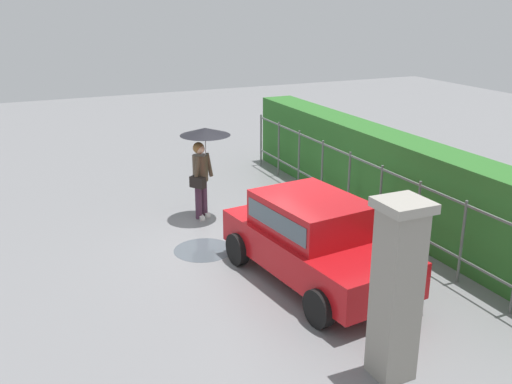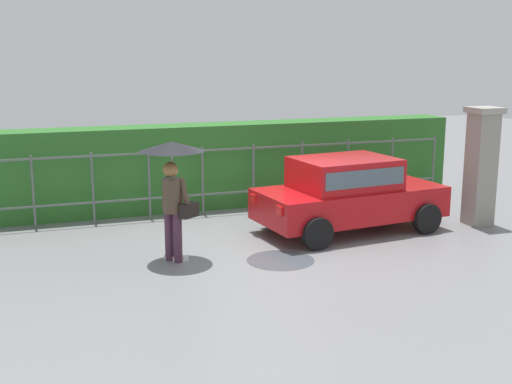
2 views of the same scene
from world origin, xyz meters
name	(u,v)px [view 1 (image 1 of 2)]	position (x,y,z in m)	size (l,w,h in m)	color
ground_plane	(257,247)	(0.00, 0.00, 0.00)	(40.00, 40.00, 0.00)	slate
car	(314,236)	(1.64, 0.33, 0.80)	(3.88, 2.20, 1.48)	#B71116
pedestrian	(203,151)	(-2.00, -0.38, 1.53)	(1.10, 1.10, 2.04)	#47283D
gate_pillar	(397,289)	(4.44, -0.09, 1.24)	(0.60, 0.60, 2.42)	gray
fence_section	(364,189)	(-0.14, 2.58, 0.82)	(10.57, 0.05, 1.50)	#59605B
hedge_row	(393,179)	(-0.14, 3.32, 0.95)	(11.52, 0.90, 1.90)	#2D6B28
puddle_near	(204,250)	(-0.30, -1.01, 0.00)	(1.17, 1.17, 0.00)	#4C545B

